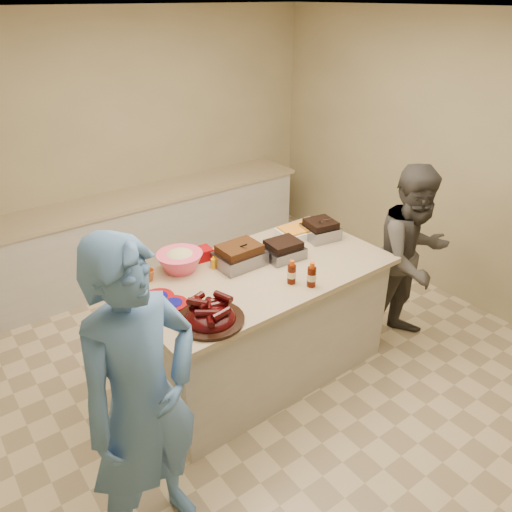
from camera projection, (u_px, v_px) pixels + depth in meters
room at (272, 371)px, 4.15m from camera, size 4.50×5.00×2.70m
back_counter at (150, 232)px, 5.51m from camera, size 3.60×0.64×0.90m
island at (260, 369)px, 4.18m from camera, size 2.03×1.11×0.95m
rib_platter at (210, 321)px, 3.16m from camera, size 0.54×0.54×0.18m
pulled_pork_tray at (240, 265)px, 3.81m from camera, size 0.36×0.28×0.11m
brisket_tray at (283, 257)px, 3.92m from camera, size 0.31×0.26×0.09m
roasting_pan at (320, 238)px, 4.24m from camera, size 0.31×0.31×0.11m
coleslaw_bowl at (181, 270)px, 3.74m from camera, size 0.35×0.35×0.24m
sausage_plate at (248, 253)px, 3.98m from camera, size 0.33×0.33×0.05m
mac_cheese_dish at (298, 236)px, 4.26m from camera, size 0.35×0.27×0.09m
bbq_bottle_a at (291, 283)px, 3.57m from camera, size 0.06×0.06×0.18m
bbq_bottle_b at (311, 286)px, 3.54m from camera, size 0.06×0.06×0.19m
mustard_bottle at (214, 268)px, 3.77m from camera, size 0.04×0.04×0.11m
sauce_bowl at (251, 262)px, 3.85m from camera, size 0.15×0.05×0.15m
plate_stack_large at (158, 300)px, 3.38m from camera, size 0.23×0.23×0.03m
plate_stack_small at (174, 306)px, 3.31m from camera, size 0.20×0.20×0.03m
plastic_cup at (149, 280)px, 3.60m from camera, size 0.09×0.09×0.09m
basket_stack at (201, 259)px, 3.89m from camera, size 0.19×0.15×0.09m
guest_gray at (399, 336)px, 4.58m from camera, size 0.94×1.69×0.61m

